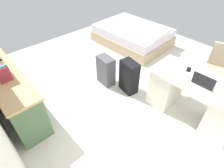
% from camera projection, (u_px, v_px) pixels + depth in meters
% --- Properties ---
extents(ground_plane, '(5.68, 5.68, 0.00)m').
position_uv_depth(ground_plane, '(125.00, 82.00, 3.83)').
color(ground_plane, silver).
extents(desk, '(1.47, 0.73, 0.75)m').
position_uv_depth(desk, '(193.00, 98.00, 2.92)').
color(desk, silver).
rests_on(desk, ground_plane).
extents(office_chair, '(0.58, 0.58, 0.94)m').
position_uv_depth(office_chair, '(217.00, 73.00, 3.38)').
color(office_chair, black).
rests_on(office_chair, ground_plane).
extents(credenza, '(1.80, 0.48, 0.79)m').
position_uv_depth(credenza, '(12.00, 93.00, 2.99)').
color(credenza, '#4C6B47').
rests_on(credenza, ground_plane).
extents(bed, '(1.97, 1.49, 0.58)m').
position_uv_depth(bed, '(133.00, 35.00, 4.98)').
color(bed, tan).
rests_on(bed, ground_plane).
extents(suitcase_black, '(0.39, 0.28, 0.65)m').
position_uv_depth(suitcase_black, '(129.00, 77.00, 3.44)').
color(suitcase_black, black).
rests_on(suitcase_black, ground_plane).
extents(suitcase_spare_grey, '(0.37, 0.24, 0.60)m').
position_uv_depth(suitcase_spare_grey, '(106.00, 71.00, 3.64)').
color(suitcase_spare_grey, '#4C4C51').
rests_on(suitcase_spare_grey, ground_plane).
extents(laptop, '(0.32, 0.24, 0.21)m').
position_uv_depth(laptop, '(204.00, 83.00, 2.58)').
color(laptop, '#B7B7BC').
rests_on(laptop, desk).
extents(computer_mouse, '(0.06, 0.10, 0.03)m').
position_uv_depth(computer_mouse, '(188.00, 75.00, 2.76)').
color(computer_mouse, white).
rests_on(computer_mouse, desk).
extents(cell_phone_by_mouse, '(0.11, 0.15, 0.01)m').
position_uv_depth(cell_phone_by_mouse, '(189.00, 69.00, 2.90)').
color(cell_phone_by_mouse, black).
rests_on(cell_phone_by_mouse, desk).
extents(book_row, '(0.35, 0.17, 0.24)m').
position_uv_depth(book_row, '(1.00, 71.00, 2.62)').
color(book_row, maroon).
rests_on(book_row, credenza).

